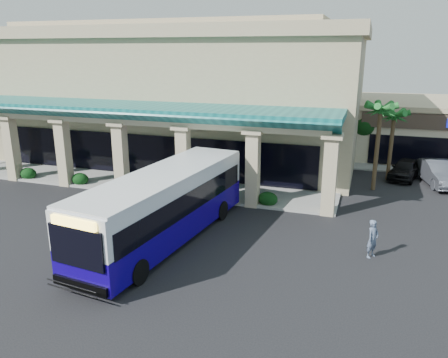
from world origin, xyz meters
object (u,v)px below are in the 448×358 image
at_px(car_silver, 406,169).
at_px(car_white, 438,173).
at_px(pedestrian, 373,239).
at_px(transit_bus, 165,207).

relative_size(car_silver, car_white, 0.85).
height_order(pedestrian, car_silver, pedestrian).
bearing_deg(pedestrian, car_silver, 24.16).
distance_m(transit_bus, pedestrian, 9.90).
height_order(transit_bus, pedestrian, transit_bus).
xyz_separation_m(car_silver, car_white, (2.09, -0.83, 0.10)).
distance_m(transit_bus, car_white, 20.41).
distance_m(transit_bus, car_silver, 19.69).
bearing_deg(transit_bus, car_white, 52.90).
relative_size(pedestrian, car_silver, 0.41).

